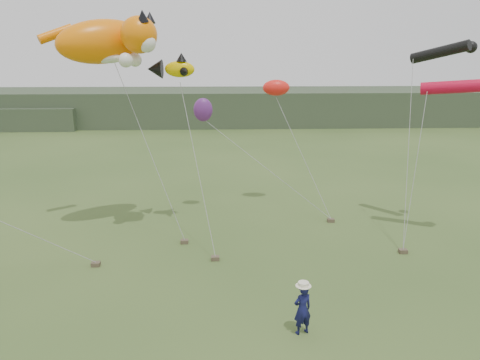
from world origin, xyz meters
The scene contains 8 objects.
ground centered at (0.00, 0.00, 0.00)m, with size 120.00×120.00×0.00m, color #385123.
headland centered at (-3.11, 44.69, 1.92)m, with size 90.00×13.00×4.00m.
festival_attendant centered at (0.88, -1.07, 0.81)m, with size 0.59×0.39×1.62m, color #111443.
sandbag_anchors centered at (-0.26, 5.51, 0.09)m, with size 13.16×4.94×0.17m.
cat_kite centered at (-6.29, 8.02, 8.80)m, with size 5.58×3.89×2.42m.
fish_kite centered at (-3.77, 8.47, 7.60)m, with size 2.23×1.51×1.16m.
tube_kites centered at (8.88, 7.18, 7.54)m, with size 3.05×3.61×2.39m.
misc_kites centered at (-0.20, 11.27, 6.06)m, with size 5.10×1.83×2.06m.
Camera 1 is at (-1.54, -13.55, 8.24)m, focal length 35.00 mm.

